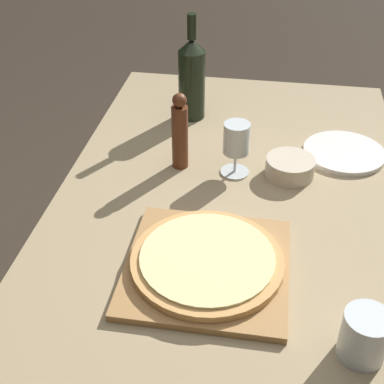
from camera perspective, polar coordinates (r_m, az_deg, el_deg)
name	(u,v)px	position (r m, az deg, el deg)	size (l,w,h in m)	color
dining_table	(229,235)	(1.42, 3.99, -4.61)	(0.93, 1.59, 0.76)	#9E8966
cutting_board	(207,267)	(1.19, 1.61, -7.98)	(0.36, 0.36, 0.02)	#A87A47
pizza	(207,260)	(1.18, 1.63, -7.26)	(0.34, 0.34, 0.02)	tan
wine_bottle	(192,78)	(1.72, -0.03, 12.08)	(0.09, 0.09, 0.34)	black
pepper_mill	(180,133)	(1.47, -1.30, 6.34)	(0.05, 0.05, 0.22)	#5B2D19
wine_glass	(236,141)	(1.45, 4.75, 5.46)	(0.08, 0.08, 0.15)	silver
small_bowl	(290,167)	(1.50, 10.41, 2.62)	(0.13, 0.13, 0.05)	beige
drinking_tumbler	(364,336)	(1.06, 17.92, -14.39)	(0.09, 0.09, 0.10)	silver
dinner_plate	(344,152)	(1.64, 15.90, 4.08)	(0.24, 0.24, 0.01)	white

